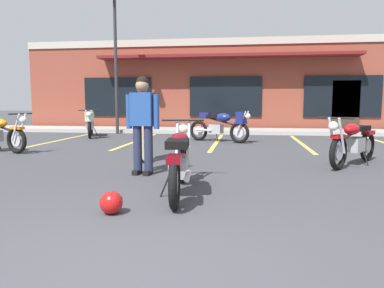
{
  "coord_description": "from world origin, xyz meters",
  "views": [
    {
      "loc": [
        0.87,
        -2.35,
        1.26
      ],
      "look_at": [
        -0.0,
        3.72,
        0.55
      ],
      "focal_mm": 34.85,
      "sensor_mm": 36.0,
      "label": 1
    }
  ],
  "objects_px": {
    "motorcycle_foreground_classic": "(179,160)",
    "helmet_on_pavement": "(111,203)",
    "parking_lot_lamp_post": "(114,45)",
    "person_by_back_row": "(143,119)",
    "motorcycle_black_cruiser": "(222,125)",
    "person_in_black_shirt": "(142,116)",
    "motorcycle_green_cafe_racer": "(90,122)",
    "motorcycle_silver_naked": "(354,142)"
  },
  "relations": [
    {
      "from": "motorcycle_silver_naked",
      "to": "motorcycle_foreground_classic",
      "type": "bearing_deg",
      "value": -137.64
    },
    {
      "from": "motorcycle_silver_naked",
      "to": "person_in_black_shirt",
      "type": "distance_m",
      "value": 4.22
    },
    {
      "from": "motorcycle_black_cruiser",
      "to": "motorcycle_green_cafe_racer",
      "type": "bearing_deg",
      "value": 168.09
    },
    {
      "from": "motorcycle_green_cafe_racer",
      "to": "person_by_back_row",
      "type": "xyz_separation_m",
      "value": [
        3.67,
        -6.29,
        0.42
      ]
    },
    {
      "from": "helmet_on_pavement",
      "to": "person_in_black_shirt",
      "type": "bearing_deg",
      "value": 99.97
    },
    {
      "from": "motorcycle_foreground_classic",
      "to": "parking_lot_lamp_post",
      "type": "relative_size",
      "value": 0.4
    },
    {
      "from": "person_in_black_shirt",
      "to": "parking_lot_lamp_post",
      "type": "height_order",
      "value": "parking_lot_lamp_post"
    },
    {
      "from": "person_by_back_row",
      "to": "motorcycle_foreground_classic",
      "type": "bearing_deg",
      "value": -55.85
    },
    {
      "from": "motorcycle_silver_naked",
      "to": "motorcycle_green_cafe_racer",
      "type": "relative_size",
      "value": 0.89
    },
    {
      "from": "motorcycle_foreground_classic",
      "to": "motorcycle_black_cruiser",
      "type": "relative_size",
      "value": 1.07
    },
    {
      "from": "person_by_back_row",
      "to": "motorcycle_black_cruiser",
      "type": "bearing_deg",
      "value": 79.19
    },
    {
      "from": "person_by_back_row",
      "to": "motorcycle_silver_naked",
      "type": "bearing_deg",
      "value": 20.72
    },
    {
      "from": "motorcycle_black_cruiser",
      "to": "parking_lot_lamp_post",
      "type": "relative_size",
      "value": 0.37
    },
    {
      "from": "motorcycle_foreground_classic",
      "to": "helmet_on_pavement",
      "type": "distance_m",
      "value": 1.21
    },
    {
      "from": "person_in_black_shirt",
      "to": "motorcycle_foreground_classic",
      "type": "bearing_deg",
      "value": -64.32
    },
    {
      "from": "motorcycle_foreground_classic",
      "to": "helmet_on_pavement",
      "type": "xyz_separation_m",
      "value": [
        -0.59,
        -1.01,
        -0.33
      ]
    },
    {
      "from": "person_by_back_row",
      "to": "parking_lot_lamp_post",
      "type": "distance_m",
      "value": 8.64
    },
    {
      "from": "motorcycle_black_cruiser",
      "to": "person_in_black_shirt",
      "type": "relative_size",
      "value": 1.17
    },
    {
      "from": "motorcycle_foreground_classic",
      "to": "parking_lot_lamp_post",
      "type": "height_order",
      "value": "parking_lot_lamp_post"
    },
    {
      "from": "motorcycle_black_cruiser",
      "to": "helmet_on_pavement",
      "type": "bearing_deg",
      "value": -95.64
    },
    {
      "from": "motorcycle_silver_naked",
      "to": "helmet_on_pavement",
      "type": "xyz_separation_m",
      "value": [
        -3.57,
        -3.72,
        -0.33
      ]
    },
    {
      "from": "motorcycle_silver_naked",
      "to": "parking_lot_lamp_post",
      "type": "relative_size",
      "value": 0.34
    },
    {
      "from": "motorcycle_silver_naked",
      "to": "person_in_black_shirt",
      "type": "relative_size",
      "value": 1.07
    },
    {
      "from": "motorcycle_silver_naked",
      "to": "person_by_back_row",
      "type": "relative_size",
      "value": 1.07
    },
    {
      "from": "motorcycle_black_cruiser",
      "to": "motorcycle_silver_naked",
      "type": "distance_m",
      "value": 4.77
    },
    {
      "from": "motorcycle_silver_naked",
      "to": "person_by_back_row",
      "type": "distance_m",
      "value": 4.13
    },
    {
      "from": "motorcycle_black_cruiser",
      "to": "parking_lot_lamp_post",
      "type": "height_order",
      "value": "parking_lot_lamp_post"
    },
    {
      "from": "motorcycle_foreground_classic",
      "to": "motorcycle_black_cruiser",
      "type": "bearing_deg",
      "value": 88.65
    },
    {
      "from": "person_by_back_row",
      "to": "helmet_on_pavement",
      "type": "distance_m",
      "value": 2.43
    },
    {
      "from": "person_in_black_shirt",
      "to": "parking_lot_lamp_post",
      "type": "relative_size",
      "value": 0.32
    },
    {
      "from": "motorcycle_black_cruiser",
      "to": "parking_lot_lamp_post",
      "type": "xyz_separation_m",
      "value": [
        -4.21,
        2.34,
        2.85
      ]
    },
    {
      "from": "motorcycle_black_cruiser",
      "to": "parking_lot_lamp_post",
      "type": "bearing_deg",
      "value": 150.91
    },
    {
      "from": "motorcycle_silver_naked",
      "to": "person_by_back_row",
      "type": "xyz_separation_m",
      "value": [
        -3.83,
        -1.45,
        0.49
      ]
    },
    {
      "from": "helmet_on_pavement",
      "to": "person_by_back_row",
      "type": "bearing_deg",
      "value": 96.65
    },
    {
      "from": "person_by_back_row",
      "to": "parking_lot_lamp_post",
      "type": "relative_size",
      "value": 0.32
    },
    {
      "from": "motorcycle_black_cruiser",
      "to": "helmet_on_pavement",
      "type": "distance_m",
      "value": 7.62
    },
    {
      "from": "motorcycle_black_cruiser",
      "to": "helmet_on_pavement",
      "type": "height_order",
      "value": "motorcycle_black_cruiser"
    },
    {
      "from": "motorcycle_foreground_classic",
      "to": "motorcycle_silver_naked",
      "type": "bearing_deg",
      "value": 42.36
    },
    {
      "from": "helmet_on_pavement",
      "to": "parking_lot_lamp_post",
      "type": "bearing_deg",
      "value": 109.27
    },
    {
      "from": "motorcycle_black_cruiser",
      "to": "person_by_back_row",
      "type": "bearing_deg",
      "value": -100.81
    },
    {
      "from": "motorcycle_green_cafe_racer",
      "to": "parking_lot_lamp_post",
      "type": "bearing_deg",
      "value": 70.84
    },
    {
      "from": "person_in_black_shirt",
      "to": "motorcycle_green_cafe_racer",
      "type": "bearing_deg",
      "value": 123.41
    }
  ]
}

